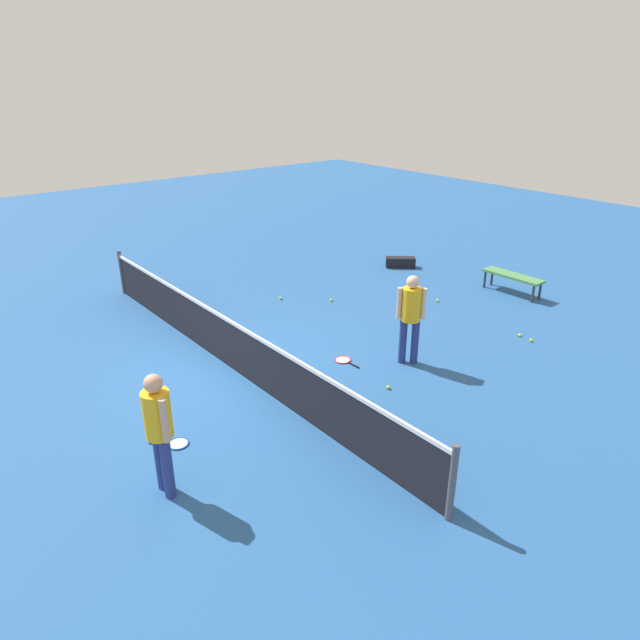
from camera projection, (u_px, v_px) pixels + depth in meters
name	position (u px, v px, depth m)	size (l,w,h in m)	color
ground_plane	(231.00, 367.00, 10.35)	(40.00, 40.00, 0.00)	#265693
court_net	(229.00, 343.00, 10.15)	(10.09, 0.09, 1.07)	#4C4C51
player_near_side	(411.00, 312.00, 10.14)	(0.48, 0.48, 1.70)	navy
player_far_side	(159.00, 425.00, 6.86)	(0.52, 0.35, 1.70)	navy
tennis_racket_near_player	(344.00, 360.00, 10.58)	(0.59, 0.33, 0.03)	red
tennis_racket_far_player	(176.00, 444.00, 8.18)	(0.51, 0.55, 0.03)	blue
tennis_ball_near_player	(437.00, 301.00, 13.33)	(0.07, 0.07, 0.07)	#C6E033
tennis_ball_by_net	(388.00, 387.00, 9.62)	(0.07, 0.07, 0.07)	#C6E033
tennis_ball_midcourt	(531.00, 340.00, 11.33)	(0.07, 0.07, 0.07)	#C6E033
tennis_ball_baseline	(281.00, 298.00, 13.47)	(0.07, 0.07, 0.07)	#C6E033
tennis_ball_stray_left	(520.00, 335.00, 11.55)	(0.07, 0.07, 0.07)	#C6E033
tennis_ball_stray_right	(331.00, 300.00, 13.37)	(0.07, 0.07, 0.07)	#C6E033
courtside_bench	(513.00, 277.00, 13.72)	(1.50, 0.40, 0.48)	#4C8C4C
equipment_bag	(399.00, 262.00, 15.72)	(0.74, 0.79, 0.28)	black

